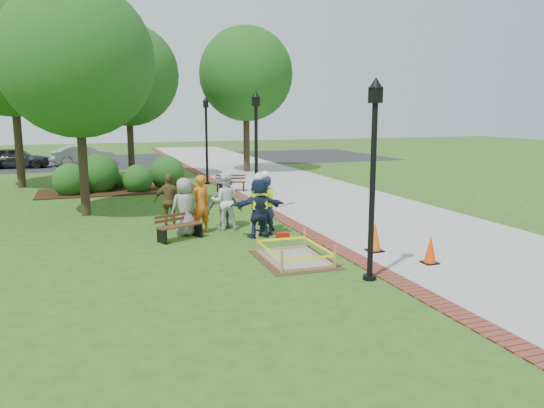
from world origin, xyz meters
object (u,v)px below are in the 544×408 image
object	(u,v)px
bench_near	(180,232)
hivis_worker_a	(259,205)
lamp_near	(373,165)
hivis_worker_b	(265,203)
wet_concrete_pad	(294,251)
hivis_worker_c	(262,202)
cone_front	(430,250)

from	to	relation	value
bench_near	hivis_worker_a	size ratio (longest dim) A/B	0.76
bench_near	lamp_near	bearing A→B (deg)	-56.65
lamp_near	hivis_worker_b	distance (m)	5.01
wet_concrete_pad	bench_near	size ratio (longest dim) A/B	1.65
lamp_near	bench_near	bearing A→B (deg)	123.35
lamp_near	hivis_worker_c	size ratio (longest dim) A/B	2.40
wet_concrete_pad	cone_front	world-z (taller)	cone_front
hivis_worker_a	hivis_worker_c	xyz separation A→B (m)	(0.34, 0.73, -0.04)
wet_concrete_pad	lamp_near	distance (m)	3.13
lamp_near	hivis_worker_b	bearing A→B (deg)	99.55
bench_near	lamp_near	world-z (taller)	lamp_near
wet_concrete_pad	hivis_worker_c	size ratio (longest dim) A/B	1.31
bench_near	hivis_worker_c	size ratio (longest dim) A/B	0.80
cone_front	hivis_worker_a	bearing A→B (deg)	127.15
cone_front	hivis_worker_c	xyz separation A→B (m)	(-2.64, 4.66, 0.55)
hivis_worker_a	hivis_worker_c	world-z (taller)	hivis_worker_a
bench_near	hivis_worker_a	xyz separation A→B (m)	(2.20, -0.43, 0.69)
bench_near	cone_front	bearing A→B (deg)	-40.09
lamp_near	hivis_worker_b	world-z (taller)	lamp_near
cone_front	hivis_worker_a	xyz separation A→B (m)	(-2.98, 3.93, 0.59)
cone_front	hivis_worker_b	world-z (taller)	hivis_worker_b
bench_near	hivis_worker_b	world-z (taller)	hivis_worker_b
wet_concrete_pad	hivis_worker_c	world-z (taller)	hivis_worker_c
hivis_worker_c	wet_concrete_pad	bearing A→B (deg)	-94.59
bench_near	hivis_worker_a	bearing A→B (deg)	-11.01
hivis_worker_a	wet_concrete_pad	bearing A→B (deg)	-88.32
wet_concrete_pad	lamp_near	xyz separation A→B (m)	(0.97, -1.96, 2.25)
bench_near	hivis_worker_b	bearing A→B (deg)	-5.25
hivis_worker_b	bench_near	bearing A→B (deg)	174.75
cone_front	lamp_near	world-z (taller)	lamp_near
bench_near	cone_front	size ratio (longest dim) A/B	2.01
wet_concrete_pad	hivis_worker_a	size ratio (longest dim) A/B	1.25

